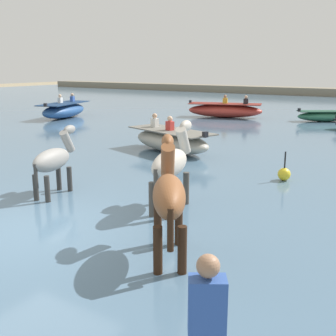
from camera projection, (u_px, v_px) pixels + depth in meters
ground_plane at (27, 243)px, 7.63m from camera, size 120.00×120.00×0.00m
water_surface at (246, 148)px, 15.74m from camera, size 90.00×90.00×0.26m
horse_lead_pinto at (171, 165)px, 8.47m from camera, size 0.71×1.85×2.00m
horse_trailing_grey at (54, 161)px, 9.44m from camera, size 0.70×1.63×1.77m
horse_flank_chestnut at (169, 197)px, 6.32m from camera, size 1.33×1.72×2.04m
boat_distant_east at (171, 141)px, 14.36m from camera, size 3.67×2.24×1.23m
boat_distant_west at (325, 116)px, 22.22m from camera, size 2.92×2.37×0.69m
boat_near_port at (64, 110)px, 23.72m from camera, size 2.51×4.12×1.31m
boat_mid_outer at (225, 110)px, 23.91m from camera, size 4.40×2.56×1.27m
channel_buoy at (284, 174)px, 10.78m from camera, size 0.33×0.33×0.75m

